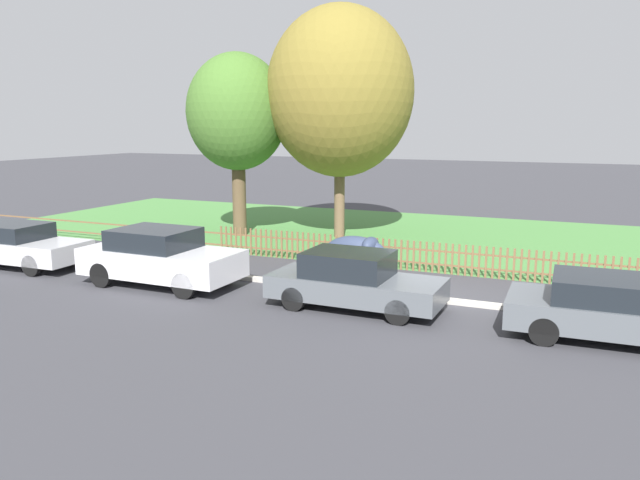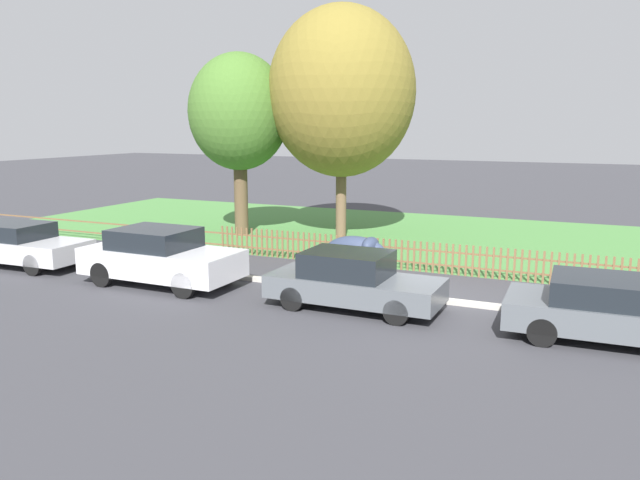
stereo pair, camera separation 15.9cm
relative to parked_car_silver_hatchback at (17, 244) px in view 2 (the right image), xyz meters
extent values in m
plane|color=#38383D|center=(12.03, 1.22, -0.67)|extent=(120.00, 120.00, 0.00)
cube|color=#B2ADA3|center=(12.03, 1.32, -0.61)|extent=(39.06, 0.20, 0.12)
cube|color=#477F3D|center=(12.03, 10.08, -0.67)|extent=(39.06, 11.64, 0.01)
cube|color=brown|center=(12.03, 4.29, -0.42)|extent=(39.06, 0.03, 0.05)
cube|color=brown|center=(12.03, 4.29, -0.03)|extent=(39.06, 0.03, 0.05)
cube|color=brown|center=(4.57, 4.26, -0.22)|extent=(0.06, 0.03, 0.90)
cube|color=brown|center=(4.76, 4.26, -0.22)|extent=(0.06, 0.03, 0.90)
cube|color=brown|center=(4.95, 4.26, -0.22)|extent=(0.06, 0.03, 0.90)
cube|color=brown|center=(5.14, 4.26, -0.22)|extent=(0.06, 0.03, 0.90)
cube|color=brown|center=(5.33, 4.26, -0.22)|extent=(0.06, 0.03, 0.90)
cube|color=brown|center=(5.52, 4.26, -0.22)|extent=(0.06, 0.03, 0.90)
cube|color=brown|center=(5.70, 4.26, -0.22)|extent=(0.06, 0.03, 0.90)
cube|color=brown|center=(5.89, 4.26, -0.22)|extent=(0.06, 0.03, 0.90)
cube|color=brown|center=(6.08, 4.26, -0.22)|extent=(0.06, 0.03, 0.90)
cube|color=brown|center=(6.27, 4.26, -0.22)|extent=(0.06, 0.03, 0.90)
cube|color=brown|center=(6.46, 4.26, -0.22)|extent=(0.06, 0.03, 0.90)
cube|color=brown|center=(6.65, 4.26, -0.22)|extent=(0.06, 0.03, 0.90)
cube|color=brown|center=(6.84, 4.26, -0.22)|extent=(0.06, 0.03, 0.90)
cube|color=brown|center=(7.02, 4.26, -0.22)|extent=(0.06, 0.03, 0.90)
cube|color=brown|center=(7.21, 4.26, -0.22)|extent=(0.06, 0.03, 0.90)
cube|color=brown|center=(7.40, 4.26, -0.22)|extent=(0.06, 0.03, 0.90)
cube|color=brown|center=(7.59, 4.26, -0.22)|extent=(0.06, 0.03, 0.90)
cube|color=brown|center=(7.78, 4.26, -0.22)|extent=(0.06, 0.03, 0.90)
cube|color=brown|center=(7.97, 4.26, -0.22)|extent=(0.06, 0.03, 0.90)
cube|color=brown|center=(8.16, 4.26, -0.22)|extent=(0.06, 0.03, 0.90)
cube|color=brown|center=(8.35, 4.26, -0.22)|extent=(0.06, 0.03, 0.90)
cube|color=brown|center=(8.53, 4.26, -0.22)|extent=(0.06, 0.03, 0.90)
cube|color=brown|center=(8.72, 4.26, -0.22)|extent=(0.06, 0.03, 0.90)
cube|color=brown|center=(8.91, 4.26, -0.22)|extent=(0.06, 0.03, 0.90)
cube|color=brown|center=(9.10, 4.26, -0.22)|extent=(0.06, 0.03, 0.90)
cube|color=brown|center=(9.29, 4.26, -0.22)|extent=(0.06, 0.03, 0.90)
cube|color=brown|center=(9.48, 4.26, -0.22)|extent=(0.06, 0.03, 0.90)
cube|color=brown|center=(9.67, 4.26, -0.22)|extent=(0.06, 0.03, 0.90)
cube|color=brown|center=(9.86, 4.26, -0.22)|extent=(0.06, 0.03, 0.90)
cube|color=brown|center=(10.04, 4.26, -0.22)|extent=(0.06, 0.03, 0.90)
cube|color=brown|center=(10.23, 4.26, -0.22)|extent=(0.06, 0.03, 0.90)
cube|color=brown|center=(10.42, 4.26, -0.22)|extent=(0.06, 0.03, 0.90)
cube|color=brown|center=(10.61, 4.26, -0.22)|extent=(0.06, 0.03, 0.90)
cube|color=brown|center=(10.80, 4.26, -0.22)|extent=(0.06, 0.03, 0.90)
cube|color=brown|center=(10.99, 4.26, -0.22)|extent=(0.06, 0.03, 0.90)
cube|color=brown|center=(11.18, 4.26, -0.22)|extent=(0.06, 0.03, 0.90)
cube|color=brown|center=(11.37, 4.26, -0.22)|extent=(0.06, 0.03, 0.90)
cube|color=brown|center=(11.55, 4.26, -0.22)|extent=(0.06, 0.03, 0.90)
cube|color=brown|center=(11.74, 4.26, -0.22)|extent=(0.06, 0.03, 0.90)
cube|color=brown|center=(11.93, 4.26, -0.22)|extent=(0.06, 0.03, 0.90)
cube|color=brown|center=(12.12, 4.26, -0.22)|extent=(0.06, 0.03, 0.90)
cube|color=brown|center=(12.31, 4.26, -0.22)|extent=(0.06, 0.03, 0.90)
cube|color=brown|center=(12.50, 4.26, -0.22)|extent=(0.06, 0.03, 0.90)
cube|color=brown|center=(12.69, 4.26, -0.22)|extent=(0.06, 0.03, 0.90)
cube|color=brown|center=(12.88, 4.26, -0.22)|extent=(0.06, 0.03, 0.90)
cube|color=brown|center=(13.06, 4.26, -0.22)|extent=(0.06, 0.03, 0.90)
cube|color=brown|center=(13.25, 4.26, -0.22)|extent=(0.06, 0.03, 0.90)
cube|color=brown|center=(13.44, 4.26, -0.22)|extent=(0.06, 0.03, 0.90)
cube|color=brown|center=(13.63, 4.26, -0.22)|extent=(0.06, 0.03, 0.90)
cube|color=brown|center=(13.82, 4.26, -0.22)|extent=(0.06, 0.03, 0.90)
cube|color=brown|center=(14.01, 4.26, -0.22)|extent=(0.06, 0.03, 0.90)
cube|color=brown|center=(14.20, 4.26, -0.22)|extent=(0.06, 0.03, 0.90)
cube|color=brown|center=(14.38, 4.26, -0.22)|extent=(0.06, 0.03, 0.90)
cube|color=brown|center=(14.57, 4.26, -0.22)|extent=(0.06, 0.03, 0.90)
cube|color=brown|center=(14.76, 4.26, -0.22)|extent=(0.06, 0.03, 0.90)
cube|color=brown|center=(14.95, 4.26, -0.22)|extent=(0.06, 0.03, 0.90)
cube|color=brown|center=(15.14, 4.26, -0.22)|extent=(0.06, 0.03, 0.90)
cube|color=brown|center=(15.33, 4.26, -0.22)|extent=(0.06, 0.03, 0.90)
cube|color=brown|center=(15.52, 4.26, -0.22)|extent=(0.06, 0.03, 0.90)
cube|color=brown|center=(15.71, 4.26, -0.22)|extent=(0.06, 0.03, 0.90)
cube|color=brown|center=(15.89, 4.26, -0.22)|extent=(0.06, 0.03, 0.90)
cube|color=brown|center=(16.08, 4.26, -0.22)|extent=(0.06, 0.03, 0.90)
cube|color=brown|center=(16.27, 4.26, -0.22)|extent=(0.06, 0.03, 0.90)
cube|color=brown|center=(16.46, 4.26, -0.22)|extent=(0.06, 0.03, 0.90)
cube|color=brown|center=(16.65, 4.26, -0.22)|extent=(0.06, 0.03, 0.90)
cube|color=brown|center=(16.84, 4.26, -0.22)|extent=(0.06, 0.03, 0.90)
cube|color=brown|center=(17.03, 4.26, -0.22)|extent=(0.06, 0.03, 0.90)
cube|color=#BCBCC1|center=(0.06, 0.00, -0.12)|extent=(4.52, 1.84, 0.58)
cube|color=black|center=(-0.17, 0.00, 0.40)|extent=(2.19, 1.60, 0.47)
cylinder|color=black|center=(1.42, 0.83, -0.37)|extent=(0.62, 0.16, 0.61)
cylinder|color=black|center=(1.46, -0.75, -0.37)|extent=(0.62, 0.16, 0.61)
cylinder|color=black|center=(-1.35, 0.75, -0.37)|extent=(0.62, 0.16, 0.61)
cube|color=silver|center=(5.47, -0.04, -0.04)|extent=(4.30, 1.91, 0.71)
cube|color=black|center=(5.26, -0.04, 0.58)|extent=(2.07, 1.70, 0.53)
cylinder|color=black|center=(6.81, 0.80, -0.34)|extent=(0.66, 0.15, 0.66)
cylinder|color=black|center=(6.79, -0.92, -0.34)|extent=(0.66, 0.15, 0.66)
cylinder|color=black|center=(4.15, 0.83, -0.34)|extent=(0.66, 0.15, 0.66)
cylinder|color=black|center=(4.14, -0.89, -0.34)|extent=(0.66, 0.15, 0.66)
cube|color=#51565B|center=(10.97, 0.01, -0.17)|extent=(4.05, 1.68, 0.53)
cube|color=black|center=(10.77, 0.02, 0.38)|extent=(1.95, 1.50, 0.57)
cylinder|color=black|center=(12.22, 0.76, -0.39)|extent=(0.57, 0.14, 0.56)
cylinder|color=black|center=(12.21, -0.75, -0.39)|extent=(0.57, 0.14, 0.56)
cylinder|color=black|center=(9.72, 0.78, -0.39)|extent=(0.57, 0.14, 0.56)
cylinder|color=black|center=(9.71, -0.73, -0.39)|extent=(0.57, 0.14, 0.56)
cube|color=#51565B|center=(16.42, 0.05, -0.16)|extent=(4.14, 1.98, 0.55)
cube|color=black|center=(16.22, 0.05, 0.36)|extent=(2.01, 1.72, 0.48)
cylinder|color=black|center=(15.13, 0.87, -0.39)|extent=(0.57, 0.16, 0.57)
cylinder|color=black|center=(15.18, -0.84, -0.39)|extent=(0.57, 0.16, 0.57)
cylinder|color=black|center=(10.56, 2.92, -0.40)|extent=(0.55, 0.11, 0.55)
cylinder|color=black|center=(9.17, 2.90, -0.40)|extent=(0.55, 0.11, 0.55)
ellipsoid|color=#2D3851|center=(9.87, 2.91, 0.01)|extent=(1.83, 0.70, 0.97)
ellipsoid|color=#2D3851|center=(10.30, 2.91, 0.27)|extent=(0.44, 0.85, 0.45)
cylinder|color=brown|center=(3.40, 7.40, 1.07)|extent=(0.52, 0.52, 3.50)
ellipsoid|color=#426B28|center=(3.40, 7.40, 4.02)|extent=(3.80, 3.80, 4.37)
cylinder|color=brown|center=(7.10, 8.53, 1.17)|extent=(0.39, 0.39, 3.70)
ellipsoid|color=olive|center=(7.10, 8.53, 4.73)|extent=(5.40, 5.40, 6.21)
camera|label=1|loc=(15.86, -13.16, 3.57)|focal=35.00mm
camera|label=2|loc=(16.01, -13.10, 3.57)|focal=35.00mm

